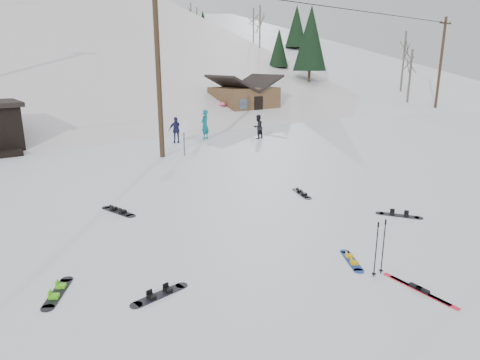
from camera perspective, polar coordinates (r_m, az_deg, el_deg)
ground at (r=11.07m, az=14.38°, el=-10.92°), size 200.00×200.00×0.00m
ski_slope at (r=63.83m, az=-28.28°, el=-1.70°), size 60.00×85.24×65.97m
ridge_right at (r=74.16m, az=2.48°, el=3.16°), size 45.66×93.98×54.59m
treeline_right at (r=65.27m, az=5.73°, el=11.18°), size 20.00×60.00×10.00m
utility_pole at (r=22.37m, az=-10.88°, el=14.84°), size 2.00×0.26×9.00m
utility_pole_right at (r=47.83m, az=25.18°, el=13.90°), size 2.00×0.26×9.00m
trail_sign at (r=22.79m, az=-7.47°, el=6.38°), size 0.50×0.09×1.85m
cabin at (r=37.93m, az=0.53°, el=10.43°), size 5.39×4.40×3.77m
hero_snowboard at (r=11.26m, az=14.65°, el=-10.34°), size 0.82×1.16×0.09m
hero_skis at (r=10.40m, az=22.79°, el=-13.33°), size 0.22×1.83×0.10m
ski_poles at (r=10.50m, az=18.13°, el=-8.55°), size 0.37×0.10×1.35m
board_scatter_a at (r=9.63m, az=-10.65°, el=-14.76°), size 1.41×0.40×0.10m
board_scatter_b at (r=14.83m, az=-15.93°, el=-4.02°), size 0.65×1.59×0.11m
board_scatter_c at (r=10.32m, az=-23.14°, el=-13.62°), size 0.92×1.26×0.10m
board_scatter_d at (r=14.85m, az=20.44°, el=-4.41°), size 0.90×1.30×0.10m
board_scatter_f at (r=16.35m, az=8.23°, el=-1.76°), size 0.72×1.38×0.10m
skier_teal at (r=27.83m, az=-4.71°, el=7.39°), size 0.81×0.71×1.87m
skier_dark at (r=27.83m, az=2.41°, el=7.09°), size 0.85×0.71×1.55m
skier_pink at (r=35.65m, az=-2.33°, el=9.04°), size 1.15×0.76×1.66m
skier_navy at (r=26.60m, az=-8.48°, el=6.61°), size 1.02×0.71×1.60m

